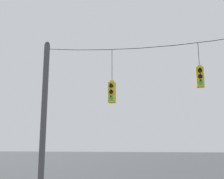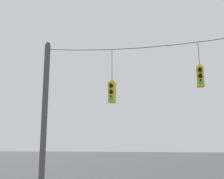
{
  "view_description": "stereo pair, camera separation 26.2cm",
  "coord_description": "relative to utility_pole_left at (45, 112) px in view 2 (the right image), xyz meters",
  "views": [
    {
      "loc": [
        0.97,
        -13.64,
        2.19
      ],
      "look_at": [
        -2.44,
        0.06,
        5.06
      ],
      "focal_mm": 45.0,
      "sensor_mm": 36.0,
      "label": 1
    },
    {
      "loc": [
        1.23,
        -13.57,
        2.19
      ],
      "look_at": [
        -2.44,
        0.06,
        5.06
      ],
      "focal_mm": 45.0,
      "sensor_mm": 36.0,
      "label": 2
    }
  ],
  "objects": [
    {
      "name": "traffic_light_near_right_pole",
      "position": [
        8.14,
        -0.01,
        1.47
      ],
      "size": [
        0.34,
        0.46,
        2.24
      ],
      "color": "yellow"
    },
    {
      "name": "span_wire",
      "position": [
        6.22,
        0.0,
        3.31
      ],
      "size": [
        12.44,
        0.03,
        0.44
      ],
      "color": "black"
    },
    {
      "name": "traffic_light_near_left_pole",
      "position": [
        3.78,
        -0.01,
        0.93
      ],
      "size": [
        0.34,
        0.46,
        2.85
      ],
      "color": "yellow"
    },
    {
      "name": "utility_pole_left",
      "position": [
        0.0,
        0.0,
        0.0
      ],
      "size": [
        0.32,
        0.32,
        8.02
      ],
      "color": "#4C4C51",
      "rests_on": "ground_plane"
    }
  ]
}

